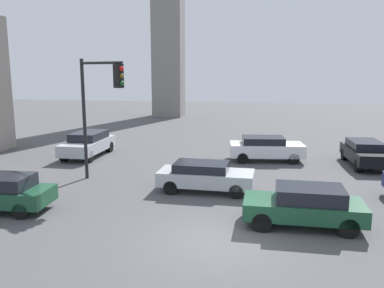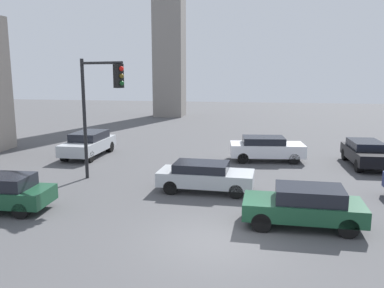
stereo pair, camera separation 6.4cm
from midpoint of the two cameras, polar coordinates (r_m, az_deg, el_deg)
ground_plane at (r=12.71m, az=3.66°, el=-13.51°), size 105.73×105.73×0.00m
traffic_light_1 at (r=18.59m, az=-12.74°, el=6.64°), size 2.54×1.60×5.64m
car_0 at (r=25.02m, az=-14.29°, el=0.08°), size 1.94×4.43×1.46m
car_2 at (r=23.41m, az=10.47°, el=-0.56°), size 4.27×2.22×1.38m
car_5 at (r=17.33m, az=1.93°, el=-4.50°), size 4.10×1.86×1.25m
car_6 at (r=14.08m, az=15.68°, el=-8.32°), size 3.96×1.85×1.36m
car_7 at (r=23.72m, az=23.35°, el=-1.13°), size 1.87×4.18×1.36m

